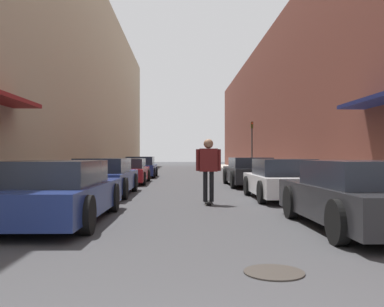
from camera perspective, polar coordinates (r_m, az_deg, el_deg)
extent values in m
plane|color=#38383A|center=(23.68, -0.78, -3.50)|extent=(120.83, 120.83, 0.00)
cube|color=#A3A099|center=(29.48, -10.18, -2.73)|extent=(1.80, 54.92, 0.12)
cube|color=#A3A099|center=(29.60, 8.25, -2.73)|extent=(1.80, 54.92, 0.12)
cube|color=tan|center=(30.45, -15.65, 9.41)|extent=(4.00, 54.92, 12.89)
cube|color=brown|center=(30.41, 13.67, 6.49)|extent=(4.00, 54.92, 9.81)
cube|color=navy|center=(9.19, -17.30, -5.71)|extent=(1.90, 4.77, 0.59)
cube|color=#232833|center=(8.93, -17.71, -2.46)|extent=(1.64, 2.49, 0.48)
cylinder|color=black|center=(10.86, -19.75, -5.60)|extent=(0.18, 0.68, 0.68)
cylinder|color=black|center=(10.45, -10.37, -5.82)|extent=(0.18, 0.68, 0.68)
cylinder|color=black|center=(7.58, -13.77, -7.96)|extent=(0.18, 0.68, 0.68)
cube|color=navy|center=(14.78, -11.52, -3.58)|extent=(1.76, 4.78, 0.61)
cube|color=#232833|center=(14.53, -11.68, -1.54)|extent=(1.53, 2.49, 0.46)
cylinder|color=black|center=(16.40, -13.52, -3.78)|extent=(0.18, 0.68, 0.68)
cylinder|color=black|center=(16.14, -7.68, -3.84)|extent=(0.18, 0.68, 0.68)
cylinder|color=black|center=(13.53, -16.10, -4.54)|extent=(0.18, 0.68, 0.68)
cylinder|color=black|center=(13.21, -9.02, -4.65)|extent=(0.18, 0.68, 0.68)
cube|color=maroon|center=(20.91, -8.49, -2.69)|extent=(1.81, 4.75, 0.57)
cube|color=#232833|center=(20.66, -8.57, -1.30)|extent=(1.57, 2.48, 0.45)
cylinder|color=black|center=(22.48, -10.23, -2.89)|extent=(0.18, 0.62, 0.62)
cylinder|color=black|center=(22.29, -5.84, -2.91)|extent=(0.18, 0.62, 0.62)
cylinder|color=black|center=(19.59, -11.51, -3.28)|extent=(0.18, 0.62, 0.62)
cylinder|color=black|center=(19.37, -6.48, -3.32)|extent=(0.18, 0.62, 0.62)
cube|color=navy|center=(26.45, -6.85, -2.14)|extent=(1.79, 3.98, 0.60)
cube|color=#232833|center=(26.24, -6.89, -0.96)|extent=(1.57, 2.07, 0.50)
cylinder|color=black|center=(27.77, -8.42, -2.38)|extent=(0.18, 0.61, 0.61)
cylinder|color=black|center=(27.62, -4.81, -2.40)|extent=(0.18, 0.61, 0.61)
cylinder|color=black|center=(25.33, -9.07, -2.60)|extent=(0.18, 0.61, 0.61)
cylinder|color=black|center=(25.16, -5.12, -2.61)|extent=(0.18, 0.61, 0.61)
cube|color=#232326|center=(8.45, 21.01, -6.09)|extent=(1.80, 4.46, 0.61)
cube|color=#232833|center=(8.20, 21.60, -2.52)|extent=(1.56, 2.33, 0.46)
cylinder|color=black|center=(9.49, 13.00, -6.33)|extent=(0.18, 0.70, 0.70)
cylinder|color=black|center=(10.05, 22.47, -5.98)|extent=(0.18, 0.70, 0.70)
cylinder|color=black|center=(6.89, 18.86, -8.66)|extent=(0.18, 0.70, 0.70)
cube|color=silver|center=(13.52, 11.85, -4.03)|extent=(1.77, 4.06, 0.56)
cube|color=#232833|center=(13.29, 12.06, -1.80)|extent=(1.55, 2.11, 0.50)
cylinder|color=black|center=(14.59, 7.40, -4.28)|extent=(0.18, 0.65, 0.65)
cylinder|color=black|center=(14.96, 13.94, -4.18)|extent=(0.18, 0.65, 0.65)
cylinder|color=black|center=(12.12, 9.27, -5.11)|extent=(0.18, 0.65, 0.65)
cylinder|color=black|center=(12.56, 17.04, -4.93)|extent=(0.18, 0.65, 0.65)
cube|color=black|center=(19.05, 7.59, -2.78)|extent=(1.81, 4.73, 0.62)
cube|color=#232833|center=(18.80, 7.71, -1.20)|extent=(1.59, 2.46, 0.44)
cylinder|color=black|center=(20.39, 4.48, -3.03)|extent=(0.18, 0.72, 0.72)
cylinder|color=black|center=(20.66, 9.36, -2.99)|extent=(0.18, 0.72, 0.72)
cylinder|color=black|center=(17.49, 5.51, -3.50)|extent=(0.18, 0.72, 0.72)
cylinder|color=black|center=(17.79, 11.16, -3.44)|extent=(0.18, 0.72, 0.72)
cube|color=black|center=(11.90, 2.21, -6.47)|extent=(0.20, 0.78, 0.02)
cylinder|color=beige|center=(12.14, 1.77, -6.52)|extent=(0.03, 0.06, 0.06)
cylinder|color=beige|center=(12.15, 2.49, -6.51)|extent=(0.03, 0.06, 0.06)
cylinder|color=beige|center=(11.65, 1.92, -6.79)|extent=(0.03, 0.06, 0.06)
cylinder|color=beige|center=(11.66, 2.67, -6.78)|extent=(0.03, 0.06, 0.06)
cylinder|color=black|center=(11.85, 1.79, -4.43)|extent=(0.12, 0.12, 0.83)
cylinder|color=black|center=(11.86, 2.63, -4.43)|extent=(0.12, 0.12, 0.83)
cube|color=maroon|center=(11.83, 2.21, -0.88)|extent=(0.50, 0.22, 0.64)
sphere|color=#8C664C|center=(11.83, 2.21, 1.31)|extent=(0.27, 0.27, 0.27)
cylinder|color=maroon|center=(11.81, 0.77, -0.88)|extent=(0.10, 0.10, 0.60)
cylinder|color=maroon|center=(11.85, 3.64, -0.88)|extent=(0.10, 0.10, 0.60)
cylinder|color=#332D28|center=(5.20, 10.87, -15.29)|extent=(0.70, 0.70, 0.02)
cylinder|color=#2D2D2D|center=(30.31, 8.00, 0.83)|extent=(0.10, 0.10, 3.58)
cube|color=#332D0F|center=(30.38, 8.00, 3.79)|extent=(0.16, 0.16, 0.45)
sphere|color=red|center=(30.30, 8.03, 4.01)|extent=(0.11, 0.11, 0.11)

